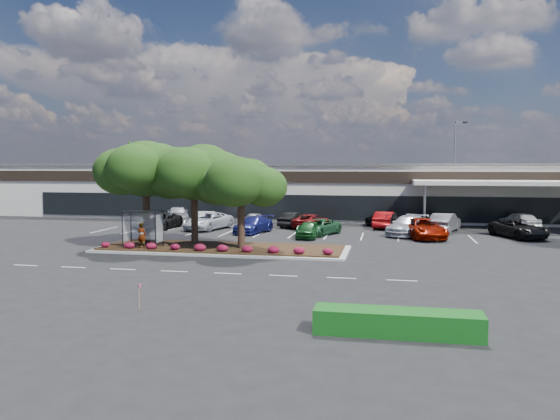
% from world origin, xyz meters
% --- Properties ---
extents(ground, '(160.00, 160.00, 0.00)m').
position_xyz_m(ground, '(0.00, 0.00, 0.00)').
color(ground, black).
rests_on(ground, ground).
extents(retail_store, '(80.40, 25.20, 6.25)m').
position_xyz_m(retail_store, '(0.06, 33.91, 3.15)').
color(retail_store, silver).
rests_on(retail_store, ground).
extents(landscape_island, '(18.00, 6.00, 0.26)m').
position_xyz_m(landscape_island, '(-2.00, 4.00, 0.12)').
color(landscape_island, '#AAAAA5').
rests_on(landscape_island, ground).
extents(lane_markings, '(33.12, 20.06, 0.01)m').
position_xyz_m(lane_markings, '(-0.14, 10.42, 0.01)').
color(lane_markings, silver).
rests_on(lane_markings, ground).
extents(shrub_row, '(17.00, 0.80, 0.50)m').
position_xyz_m(shrub_row, '(-2.00, 1.90, 0.51)').
color(shrub_row, maroon).
rests_on(shrub_row, landscape_island).
extents(bus_shelter, '(2.75, 1.55, 2.59)m').
position_xyz_m(bus_shelter, '(-7.50, 2.95, 2.31)').
color(bus_shelter, black).
rests_on(bus_shelter, landscape_island).
extents(island_tree_west, '(7.20, 7.20, 7.89)m').
position_xyz_m(island_tree_west, '(-8.00, 4.50, 4.21)').
color(island_tree_west, '#193A0D').
rests_on(island_tree_west, landscape_island).
extents(island_tree_mid, '(6.60, 6.60, 7.32)m').
position_xyz_m(island_tree_mid, '(-4.50, 5.20, 3.92)').
color(island_tree_mid, '#193A0D').
rests_on(island_tree_mid, landscape_island).
extents(island_tree_east, '(5.80, 5.80, 6.50)m').
position_xyz_m(island_tree_east, '(-0.50, 3.70, 3.51)').
color(island_tree_east, '#193A0D').
rests_on(island_tree_east, landscape_island).
extents(hedge_south_east, '(6.00, 1.30, 0.90)m').
position_xyz_m(hedge_south_east, '(10.00, -13.50, 0.45)').
color(hedge_south_east, '#124F17').
rests_on(hedge_south_east, ground).
extents(conifer_north_west, '(4.40, 4.40, 10.00)m').
position_xyz_m(conifer_north_west, '(-30.00, 46.00, 5.00)').
color(conifer_north_west, '#193A0D').
rests_on(conifer_north_west, ground).
extents(person_waiting, '(0.70, 0.50, 1.81)m').
position_xyz_m(person_waiting, '(-7.33, 2.19, 1.16)').
color(person_waiting, '#594C47').
rests_on(person_waiting, landscape_island).
extents(light_pole, '(1.41, 0.77, 10.71)m').
position_xyz_m(light_pole, '(16.53, 26.76, 4.77)').
color(light_pole, '#AAAAA5').
rests_on(light_pole, ground).
extents(survey_stake, '(0.08, 0.14, 1.08)m').
position_xyz_m(survey_stake, '(-0.73, -11.94, 0.69)').
color(survey_stake, tan).
rests_on(survey_stake, ground).
extents(car_0, '(2.16, 4.08, 1.32)m').
position_xyz_m(car_0, '(-12.87, 15.55, 0.66)').
color(car_0, '#BBBBBB').
rests_on(car_0, ground).
extents(car_1, '(2.51, 5.45, 1.51)m').
position_xyz_m(car_1, '(-11.62, 15.44, 0.76)').
color(car_1, black).
rests_on(car_1, ground).
extents(car_2, '(4.07, 6.31, 1.62)m').
position_xyz_m(car_2, '(-7.04, 15.70, 0.81)').
color(car_2, silver).
rests_on(car_2, ground).
extents(car_3, '(3.18, 5.43, 1.48)m').
position_xyz_m(car_3, '(-2.18, 14.04, 0.74)').
color(car_3, navy).
rests_on(car_3, ground).
extents(car_4, '(1.83, 4.15, 1.39)m').
position_xyz_m(car_4, '(3.14, 11.69, 0.70)').
color(car_4, '#14481B').
rests_on(car_4, ground).
extents(car_5, '(4.07, 5.47, 1.38)m').
position_xyz_m(car_5, '(3.70, 13.77, 0.69)').
color(car_5, '#215530').
rests_on(car_5, ground).
extents(car_6, '(4.13, 6.41, 1.64)m').
position_xyz_m(car_6, '(12.55, 13.35, 0.82)').
color(car_6, '#891100').
rests_on(car_6, ground).
extents(car_7, '(4.27, 6.24, 1.68)m').
position_xyz_m(car_7, '(11.32, 15.05, 0.84)').
color(car_7, '#B3B6C0').
rests_on(car_7, ground).
extents(car_8, '(4.57, 6.15, 1.55)m').
position_xyz_m(car_8, '(20.38, 15.14, 0.78)').
color(car_8, black).
rests_on(car_8, ground).
extents(car_9, '(4.07, 5.82, 1.57)m').
position_xyz_m(car_9, '(-12.64, 22.20, 0.78)').
color(car_9, '#A9ACB5').
rests_on(car_9, ground).
extents(car_10, '(2.08, 4.74, 1.52)m').
position_xyz_m(car_10, '(-7.98, 18.25, 0.76)').
color(car_10, silver).
rests_on(car_10, ground).
extents(car_11, '(3.63, 5.09, 1.37)m').
position_xyz_m(car_11, '(-3.17, 18.25, 0.68)').
color(car_11, '#BDBDBD').
rests_on(car_11, ground).
extents(car_12, '(3.58, 5.44, 1.39)m').
position_xyz_m(car_12, '(2.44, 18.47, 0.70)').
color(car_12, maroon).
rests_on(car_12, ground).
extents(car_13, '(2.74, 4.66, 1.45)m').
position_xyz_m(car_13, '(0.59, 19.45, 0.73)').
color(car_13, black).
rests_on(car_13, ground).
extents(car_14, '(4.29, 5.93, 1.60)m').
position_xyz_m(car_14, '(9.31, 20.37, 0.80)').
color(car_14, black).
rests_on(car_14, ground).
extents(car_15, '(2.44, 5.10, 1.61)m').
position_xyz_m(car_15, '(9.40, 20.10, 0.81)').
color(car_15, '#9D0B0E').
rests_on(car_15, ground).
extents(car_16, '(3.40, 5.53, 1.72)m').
position_xyz_m(car_16, '(14.73, 18.19, 0.86)').
color(car_16, '#5F5D64').
rests_on(car_16, ground).
extents(car_17, '(3.47, 5.23, 1.66)m').
position_xyz_m(car_17, '(21.88, 21.60, 0.83)').
color(car_17, white).
rests_on(car_17, ground).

